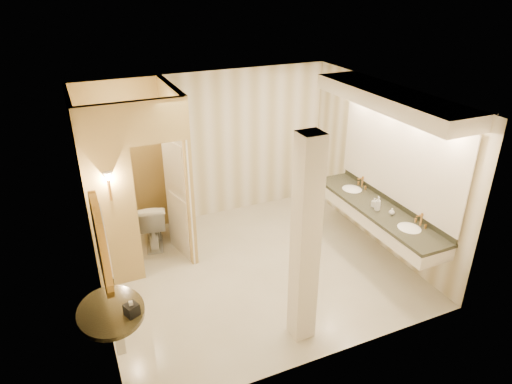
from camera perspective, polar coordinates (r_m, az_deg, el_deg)
floor at (r=7.24m, az=-0.23°, el=-9.57°), size 4.50×4.50×0.00m
ceiling at (r=6.08m, az=-0.27°, el=11.62°), size 4.50×4.50×0.00m
wall_back at (r=8.28m, az=-5.83°, el=5.61°), size 4.50×0.02×2.70m
wall_front at (r=5.03m, az=9.04°, el=-9.01°), size 4.50×0.02×2.70m
wall_left at (r=6.11m, az=-20.00°, el=-3.62°), size 0.02×4.00×2.70m
wall_right at (r=7.65m, az=15.41°, el=3.05°), size 0.02×4.00×2.70m
toilet_closet at (r=7.08m, az=-11.75°, el=1.89°), size 1.50×1.55×2.70m
wall_sconce at (r=6.35m, az=-18.01°, el=1.69°), size 0.14×0.14×0.42m
vanity at (r=7.10m, az=15.92°, el=3.65°), size 0.75×2.83×2.09m
console_shelf at (r=5.09m, az=-18.22°, el=-9.81°), size 0.90×0.90×1.90m
pillar at (r=5.36m, az=6.18°, el=-6.39°), size 0.27×0.27×2.70m
tissue_box at (r=5.20m, az=-15.28°, el=-14.01°), size 0.18×0.18×0.13m
toilet at (r=7.83m, az=-12.82°, el=-3.81°), size 0.60×0.87×0.81m
soap_bottle_a at (r=7.35m, az=14.55°, el=-1.26°), size 0.09×0.09×0.14m
soap_bottle_b at (r=7.19m, az=16.62°, el=-2.35°), size 0.10×0.10×0.11m
soap_bottle_c at (r=7.23m, az=14.99°, el=-1.40°), size 0.11×0.11×0.23m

